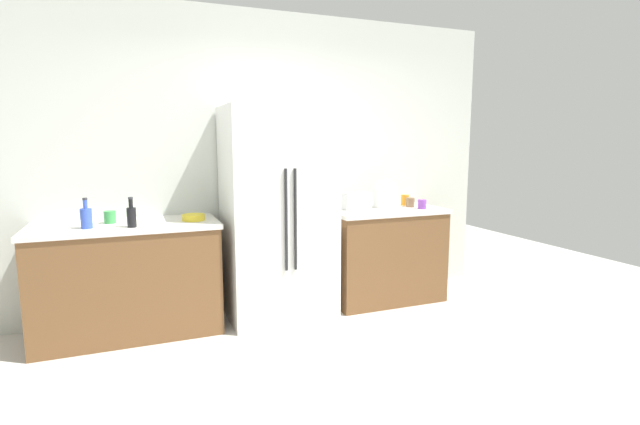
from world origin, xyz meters
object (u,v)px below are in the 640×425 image
toaster (356,201)px  bowl_a (194,217)px  bottle_b (131,216)px  refrigerator (278,214)px  rice_cooker (385,194)px  bottle_a (86,217)px  cup_a (405,200)px  cup_d (110,217)px  cup_c (410,202)px  cup_b (422,204)px

toaster → bowl_a: bearing=-176.6°
bottle_b → bowl_a: 0.51m
refrigerator → bottle_b: size_ratio=8.01×
rice_cooker → bottle_a: 2.69m
cup_a → cup_d: cup_a is taller
bottle_b → rice_cooker: bearing=6.4°
refrigerator → cup_a: bearing=6.6°
rice_cooker → cup_c: size_ratio=3.03×
cup_c → cup_b: bearing=-78.0°
bowl_a → cup_d: bearing=170.5°
toaster → rice_cooker: 0.33m
cup_c → cup_a: bearing=82.1°
cup_a → cup_d: 2.80m
cup_c → bowl_a: 2.14m
bottle_a → cup_c: bottle_a is taller
toaster → cup_b: 0.65m
cup_c → bottle_a: bearing=-177.7°
bottle_b → cup_c: bearing=4.2°
cup_b → cup_d: (-2.81, 0.23, 0.00)m
bottle_a → bottle_b: size_ratio=1.00×
cup_d → bowl_a: size_ratio=0.53×
cup_a → bowl_a: 2.16m
refrigerator → cup_b: refrigerator is taller
cup_b → toaster: bearing=160.8°
toaster → bottle_b: bottle_b is taller
refrigerator → cup_b: bearing=-5.0°
toaster → cup_d: bearing=179.6°
cup_a → cup_d: (-2.80, -0.06, -0.01)m
bottle_b → cup_b: (2.65, 0.03, -0.04)m
rice_cooker → refrigerator: bearing=-174.7°
cup_a → cup_d: bearing=-178.7°
toaster → bottle_a: (-2.36, -0.17, 0.00)m
cup_a → bottle_a: bearing=-175.1°
rice_cooker → cup_b: bearing=-39.3°
cup_a → cup_c: bearing=-97.9°
cup_b → cup_c: cup_c is taller
refrigerator → rice_cooker: size_ratio=6.66×
refrigerator → cup_d: refrigerator is taller
cup_d → refrigerator: bearing=-4.2°
bottle_a → cup_d: 0.25m
bottle_b → cup_a: bottle_b is taller
rice_cooker → cup_b: (0.28, -0.23, -0.08)m
bottle_b → cup_d: 0.31m
rice_cooker → cup_c: rice_cooker is taller
toaster → cup_a: size_ratio=2.42×
cup_b → bottle_a: bearing=179.3°
bottle_a → cup_c: 2.94m
cup_a → bowl_a: (-2.15, -0.17, -0.03)m
cup_c → bowl_a: bearing=-179.0°
refrigerator → bottle_b: (-1.22, -0.16, 0.07)m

